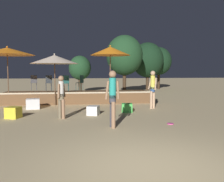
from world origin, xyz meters
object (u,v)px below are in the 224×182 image
object	(u,v)px
person_1	(153,88)
background_tree_2	(148,60)
person_2	(113,96)
background_tree_0	(159,61)
cube_seat_1	(127,108)
cube_seat_0	(33,104)
cube_seat_3	(13,113)
background_tree_3	(124,55)
bistro_chair_0	(34,81)
patio_umbrella_1	(110,51)
person_0	(61,96)
bistro_chair_1	(49,81)
bistro_chair_3	(66,82)
patio_umbrella_2	(7,51)
frisbee_disc	(170,124)
background_tree_1	(80,68)
bistro_chair_2	(81,81)
cube_seat_2	(93,110)
patio_umbrella_0	(54,59)

from	to	relation	value
person_1	background_tree_2	xyz separation A→B (m)	(2.96, 11.32, 1.85)
person_2	background_tree_0	size ratio (longest dim) A/B	0.43
background_tree_0	background_tree_2	world-z (taller)	background_tree_2
background_tree_2	cube_seat_1	bearing A→B (deg)	-109.89
cube_seat_0	cube_seat_3	bearing A→B (deg)	-97.62
cube_seat_1	background_tree_3	world-z (taller)	background_tree_3
background_tree_0	bistro_chair_0	bearing A→B (deg)	-139.27
patio_umbrella_1	person_0	world-z (taller)	patio_umbrella_1
background_tree_3	person_2	bearing A→B (deg)	-102.50
bistro_chair_1	patio_umbrella_1	bearing A→B (deg)	150.91
person_0	background_tree_0	distance (m)	17.46
person_2	bistro_chair_3	distance (m)	6.78
patio_umbrella_2	bistro_chair_1	bearing A→B (deg)	29.26
person_2	frisbee_disc	distance (m)	2.30
background_tree_1	background_tree_3	bearing A→B (deg)	-28.56
person_2	background_tree_1	size ratio (longest dim) A/B	0.59
bistro_chair_2	background_tree_0	xyz separation A→B (m)	(8.02, 9.63, 1.61)
bistro_chair_0	frisbee_disc	distance (m)	9.28
person_0	bistro_chair_2	size ratio (longest dim) A/B	1.84
bistro_chair_3	frisbee_disc	distance (m)	7.46
cube_seat_2	bistro_chair_3	world-z (taller)	bistro_chair_3
person_0	person_1	xyz separation A→B (m)	(4.24, 2.07, 0.14)
patio_umbrella_1	bistro_chair_2	distance (m)	2.67
cube_seat_2	background_tree_3	world-z (taller)	background_tree_3
person_2	frisbee_disc	size ratio (longest dim) A/B	8.22
patio_umbrella_2	background_tree_2	size ratio (longest dim) A/B	0.69
cube_seat_0	person_0	bearing A→B (deg)	-61.07
frisbee_disc	background_tree_3	distance (m)	11.88
bistro_chair_3	frisbee_disc	size ratio (longest dim) A/B	4.02
patio_umbrella_1	cube_seat_3	bearing A→B (deg)	-139.54
patio_umbrella_1	patio_umbrella_2	world-z (taller)	patio_umbrella_1
cube_seat_0	background_tree_3	distance (m)	9.67
cube_seat_1	person_2	distance (m)	3.28
background_tree_0	patio_umbrella_1	bearing A→B (deg)	-120.41
bistro_chair_3	background_tree_1	bearing A→B (deg)	-103.78
bistro_chair_0	background_tree_1	distance (m)	6.84
patio_umbrella_0	bistro_chair_1	distance (m)	1.82
background_tree_3	bistro_chair_2	bearing A→B (deg)	-127.26
cube_seat_2	person_0	world-z (taller)	person_0
patio_umbrella_2	cube_seat_3	distance (m)	4.68
person_2	patio_umbrella_2	bearing A→B (deg)	29.74
background_tree_0	patio_umbrella_2	bearing A→B (deg)	-137.38
bistro_chair_3	background_tree_1	world-z (taller)	background_tree_1
cube_seat_0	bistro_chair_2	xyz separation A→B (m)	(2.34, 2.52, 0.98)
person_0	frisbee_disc	bearing A→B (deg)	12.13
patio_umbrella_1	background_tree_0	distance (m)	12.67
cube_seat_2	background_tree_0	bearing A→B (deg)	62.11
bistro_chair_2	bistro_chair_3	size ratio (longest dim) A/B	1.00
bistro_chair_2	frisbee_disc	world-z (taller)	bistro_chair_2
patio_umbrella_0	patio_umbrella_2	distance (m)	2.46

